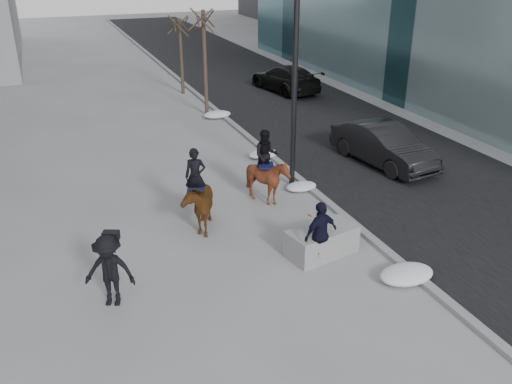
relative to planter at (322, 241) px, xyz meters
name	(u,v)px	position (x,y,z in m)	size (l,w,h in m)	color
ground	(273,262)	(-1.36, 0.09, -0.37)	(120.00, 120.00, 0.00)	gray
road	(327,126)	(5.64, 10.09, -0.37)	(8.00, 90.00, 0.01)	black
curb	(245,134)	(1.64, 10.09, -0.31)	(0.25, 90.00, 0.12)	gray
planter	(322,241)	(0.00, 0.00, 0.00)	(1.87, 0.93, 0.75)	#97979A
car_near	(383,145)	(5.26, 5.05, 0.38)	(1.60, 4.58, 1.51)	black
car_far	(285,78)	(6.60, 16.84, 0.36)	(2.04, 5.02, 1.46)	black
tree_near	(205,58)	(1.04, 13.85, 2.36)	(1.20, 1.20, 5.46)	#33241E
tree_far	(181,53)	(1.04, 18.42, 1.88)	(1.20, 1.20, 4.51)	#372C20
mounted_left	(198,200)	(-2.61, 2.66, 0.52)	(1.40, 2.02, 2.39)	#512610
mounted_right	(267,175)	(-0.10, 3.50, 0.58)	(1.60, 1.71, 2.38)	#502310
feeder	(321,234)	(-0.28, -0.41, 0.50)	(1.10, 0.98, 1.75)	black
camera_crew	(109,271)	(-5.49, -0.21, 0.51)	(1.30, 1.04, 1.75)	black
lamppost	(295,36)	(1.24, 4.56, 4.62)	(0.25, 1.05, 9.09)	black
snow_piles	(285,172)	(1.34, 5.23, -0.21)	(1.43, 15.91, 0.36)	silver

